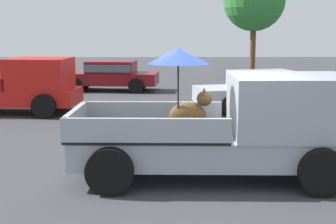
% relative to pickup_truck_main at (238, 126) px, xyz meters
% --- Properties ---
extents(ground_plane, '(80.00, 80.00, 0.00)m').
position_rel_pickup_truck_main_xyz_m(ground_plane, '(-0.47, 0.02, -0.96)').
color(ground_plane, '#38383D').
extents(pickup_truck_main, '(5.12, 2.40, 2.38)m').
position_rel_pickup_truck_main_xyz_m(pickup_truck_main, '(0.00, 0.00, 0.00)').
color(pickup_truck_main, black).
rests_on(pickup_truck_main, ground).
extents(pickup_truck_red, '(4.93, 2.46, 1.80)m').
position_rel_pickup_truck_main_xyz_m(pickup_truck_red, '(-6.30, 7.22, -0.09)').
color(pickup_truck_red, black).
rests_on(pickup_truck_red, ground).
extents(parked_sedan_near, '(4.56, 2.61, 1.33)m').
position_rel_pickup_truck_main_xyz_m(parked_sedan_near, '(2.03, 7.61, -0.22)').
color(parked_sedan_near, black).
rests_on(parked_sedan_near, ground).
extents(parked_sedan_far, '(4.47, 2.34, 1.33)m').
position_rel_pickup_truck_main_xyz_m(parked_sedan_far, '(-3.63, 13.05, -0.22)').
color(parked_sedan_far, black).
rests_on(parked_sedan_far, ground).
extents(tree_by_lot, '(3.46, 3.46, 6.08)m').
position_rel_pickup_truck_main_xyz_m(tree_by_lot, '(3.87, 18.84, 3.36)').
color(tree_by_lot, brown).
rests_on(tree_by_lot, ground).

